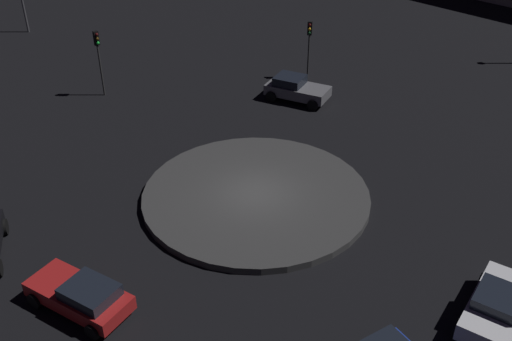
% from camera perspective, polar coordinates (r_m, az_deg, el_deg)
% --- Properties ---
extents(ground_plane, '(117.56, 117.56, 0.00)m').
position_cam_1_polar(ground_plane, '(28.09, 0.00, -2.74)').
color(ground_plane, black).
extents(roundabout_island, '(10.87, 10.87, 0.34)m').
position_cam_1_polar(roundabout_island, '(28.00, 0.00, -2.45)').
color(roundabout_island, '#383838').
rests_on(roundabout_island, ground_plane).
extents(car_grey, '(4.11, 2.46, 1.53)m').
position_cam_1_polar(car_grey, '(37.45, 3.92, 8.00)').
color(car_grey, slate).
rests_on(car_grey, ground_plane).
extents(car_white, '(2.83, 4.34, 1.47)m').
position_cam_1_polar(car_white, '(23.22, 22.51, -12.17)').
color(car_white, white).
rests_on(car_white, ground_plane).
extents(car_red, '(4.35, 2.56, 1.36)m').
position_cam_1_polar(car_red, '(22.96, -16.70, -11.58)').
color(car_red, red).
rests_on(car_red, ground_plane).
extents(traffic_light_north, '(0.32, 0.37, 3.96)m').
position_cam_1_polar(traffic_light_north, '(40.07, 5.22, 12.73)').
color(traffic_light_north, '#2D2D2D').
rests_on(traffic_light_north, ground_plane).
extents(traffic_light_northwest, '(0.40, 0.37, 4.28)m').
position_cam_1_polar(traffic_light_northwest, '(38.45, -15.15, 11.25)').
color(traffic_light_northwest, '#2D2D2D').
rests_on(traffic_light_northwest, ground_plane).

